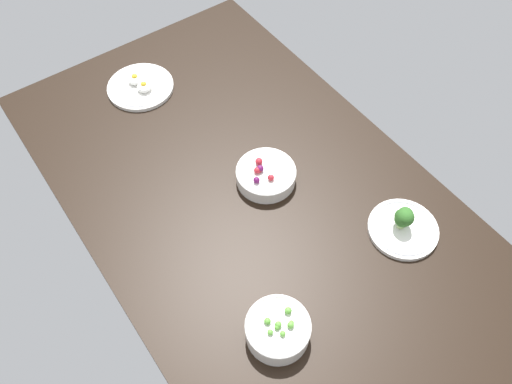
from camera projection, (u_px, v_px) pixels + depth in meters
dining_table at (256, 201)px, 134.13cm from camera, size 144.46×82.86×4.00cm
bowl_peas at (278, 329)px, 109.51cm from camera, size 13.98×13.98×6.71cm
plate_broccoli at (403, 225)px, 125.06cm from camera, size 17.04×17.04×7.57cm
plate_eggs at (140, 86)px, 153.96cm from camera, size 19.51×19.51×4.29cm
bowl_berries at (266, 175)px, 133.68cm from camera, size 15.54×15.54×5.57cm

